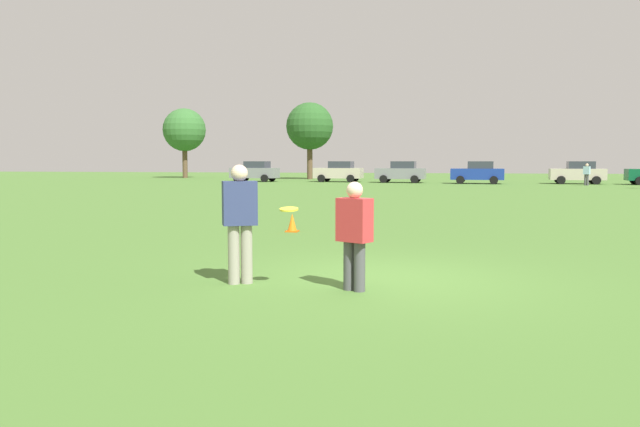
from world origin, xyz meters
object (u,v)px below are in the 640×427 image
Objects in this scene: parked_car_near_left at (255,171)px; parked_car_center at (401,172)px; frisbee at (289,209)px; player_defender at (354,230)px; player_thrower at (240,217)px; traffic_cone at (292,223)px; parked_car_near_right at (578,172)px; bystander_far_jogger at (587,173)px; parked_car_mid_right at (478,172)px; parked_car_mid_left at (339,171)px.

parked_car_center is at bearing -1.56° from parked_car_near_left.
player_defender is at bearing 5.17° from frisbee.
parked_car_center is (-0.44, 44.30, -0.08)m from player_thrower.
frisbee is 7.31m from traffic_cone.
player_defender is at bearing -105.14° from parked_car_near_right.
parked_car_center is 14.17m from parked_car_near_right.
bystander_far_jogger reaches higher than frisbee.
frisbee is 43.61m from parked_car_mid_right.
parked_car_mid_left and parked_car_near_right have the same top height.
parked_car_near_left is (-14.34, 44.90, -0.23)m from frisbee.
parked_car_mid_left is at bearing 98.49° from frisbee.
parked_car_near_left is at bearing 106.85° from player_thrower.
parked_car_near_right is (14.58, 37.29, 0.69)m from traffic_cone.
traffic_cone is at bearing -90.63° from parked_car_center.
player_thrower is 6.90m from traffic_cone.
player_thrower reaches higher than player_defender.
traffic_cone is 0.29× the size of bystander_far_jogger.
frisbee is 43.16m from bystander_far_jogger.
player_thrower reaches higher than frisbee.
parked_car_mid_left is at bearing 99.66° from player_defender.
parked_car_center reaches higher than bystander_far_jogger.
traffic_cone is at bearing -113.10° from bystander_far_jogger.
traffic_cone is at bearing -82.43° from parked_car_mid_left.
parked_car_mid_right is (6.29, -1.23, 0.00)m from parked_car_center.
player_defender is 0.36× the size of parked_car_near_left.
parked_car_mid_left reaches higher than traffic_cone.
player_defender is 3.24× the size of traffic_cone.
parked_car_near_right is at bearing 74.86° from player_defender.
player_defender is 47.35m from parked_car_near_left.
parked_car_mid_right is at bearing 79.52° from traffic_cone.
parked_car_mid_left reaches higher than player_defender.
parked_car_near_right reaches higher than bystander_far_jogger.
parked_car_mid_right is (5.85, 43.07, -0.08)m from player_thrower.
traffic_cone is (-1.68, 7.05, -0.93)m from frisbee.
parked_car_near_left is at bearing 172.24° from bystander_far_jogger.
traffic_cone is 0.11× the size of parked_car_near_right.
player_defender is at bearing -5.36° from player_thrower.
player_defender is at bearing -69.47° from traffic_cone.
bystander_far_jogger is (12.89, 41.19, -0.22)m from frisbee.
parked_car_center is at bearing 166.67° from bystander_far_jogger.
parked_car_mid_right is 2.60× the size of bystander_far_jogger.
parked_car_center is (-1.26, 44.55, -0.23)m from frisbee.
parked_car_near_right is at bearing 7.40° from parked_car_mid_right.
frisbee is 0.06× the size of parked_car_near_right.
parked_car_center reaches higher than player_defender.
parked_car_center reaches higher than traffic_cone.
traffic_cone is 36.89m from parked_car_mid_right.
parked_car_near_left is 7.58m from parked_car_mid_left.
traffic_cone is 37.50m from parked_car_center.
player_defender is 0.94× the size of bystander_far_jogger.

